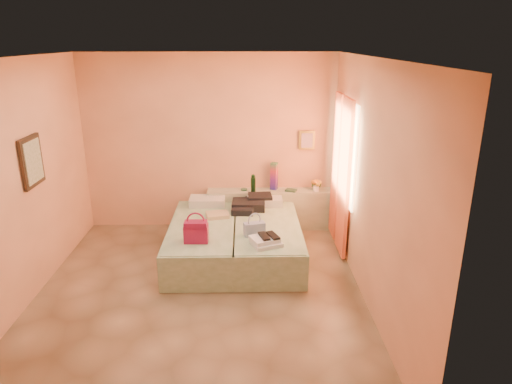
# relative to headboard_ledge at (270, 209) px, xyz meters

# --- Properties ---
(ground) EXTENTS (4.50, 4.50, 0.00)m
(ground) POSITION_rel_headboard_ledge_xyz_m (-0.98, -2.10, -0.33)
(ground) COLOR #9F835F
(ground) RESTS_ON ground
(room_walls) EXTENTS (4.02, 4.51, 2.81)m
(room_walls) POSITION_rel_headboard_ledge_xyz_m (-0.77, -1.53, 1.46)
(room_walls) COLOR #FCB686
(room_walls) RESTS_ON ground
(headboard_ledge) EXTENTS (2.05, 0.30, 0.65)m
(headboard_ledge) POSITION_rel_headboard_ledge_xyz_m (0.00, 0.00, 0.00)
(headboard_ledge) COLOR #B6BC9A
(headboard_ledge) RESTS_ON ground
(bed_left) EXTENTS (0.91, 2.00, 0.50)m
(bed_left) POSITION_rel_headboard_ledge_xyz_m (-1.01, -1.05, -0.08)
(bed_left) COLOR #AEC9A2
(bed_left) RESTS_ON ground
(bed_right) EXTENTS (0.91, 2.00, 0.50)m
(bed_right) POSITION_rel_headboard_ledge_xyz_m (-0.11, -1.05, -0.08)
(bed_right) COLOR #AEC9A2
(bed_right) RESTS_ON ground
(water_bottle) EXTENTS (0.09, 0.09, 0.27)m
(water_bottle) POSITION_rel_headboard_ledge_xyz_m (-0.28, -0.08, 0.46)
(water_bottle) COLOR #123218
(water_bottle) RESTS_ON headboard_ledge
(rainbow_box) EXTENTS (0.13, 0.13, 0.45)m
(rainbow_box) POSITION_rel_headboard_ledge_xyz_m (0.06, 0.06, 0.55)
(rainbow_box) COLOR maroon
(rainbow_box) RESTS_ON headboard_ledge
(small_dish) EXTENTS (0.14, 0.14, 0.03)m
(small_dish) POSITION_rel_headboard_ledge_xyz_m (-0.43, 0.01, 0.34)
(small_dish) COLOR #447C54
(small_dish) RESTS_ON headboard_ledge
(green_book) EXTENTS (0.21, 0.18, 0.03)m
(green_book) POSITION_rel_headboard_ledge_xyz_m (0.33, -0.05, 0.34)
(green_book) COLOR #294D37
(green_book) RESTS_ON headboard_ledge
(flower_vase) EXTENTS (0.22, 0.22, 0.23)m
(flower_vase) POSITION_rel_headboard_ledge_xyz_m (0.73, -0.05, 0.44)
(flower_vase) COLOR white
(flower_vase) RESTS_ON headboard_ledge
(magenta_handbag) EXTENTS (0.31, 0.18, 0.29)m
(magenta_handbag) POSITION_rel_headboard_ledge_xyz_m (-1.04, -1.62, 0.32)
(magenta_handbag) COLOR maroon
(magenta_handbag) RESTS_ON bed_left
(khaki_garment) EXTENTS (0.37, 0.32, 0.05)m
(khaki_garment) POSITION_rel_headboard_ledge_xyz_m (-0.82, -0.76, 0.20)
(khaki_garment) COLOR tan
(khaki_garment) RESTS_ON bed_left
(clothes_pile) EXTENTS (0.58, 0.58, 0.16)m
(clothes_pile) POSITION_rel_headboard_ledge_xyz_m (-0.32, -0.44, 0.26)
(clothes_pile) COLOR black
(clothes_pile) RESTS_ON bed_right
(blue_handbag) EXTENTS (0.30, 0.19, 0.18)m
(blue_handbag) POSITION_rel_headboard_ledge_xyz_m (-0.29, -1.43, 0.26)
(blue_handbag) COLOR #3F5F98
(blue_handbag) RESTS_ON bed_right
(towel_stack) EXTENTS (0.43, 0.41, 0.10)m
(towel_stack) POSITION_rel_headboard_ledge_xyz_m (-0.14, -1.74, 0.23)
(towel_stack) COLOR white
(towel_stack) RESTS_ON bed_right
(sandal_pair) EXTENTS (0.25, 0.29, 0.03)m
(sandal_pair) POSITION_rel_headboard_ledge_xyz_m (-0.11, -1.72, 0.29)
(sandal_pair) COLOR black
(sandal_pair) RESTS_ON towel_stack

